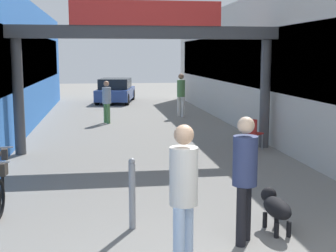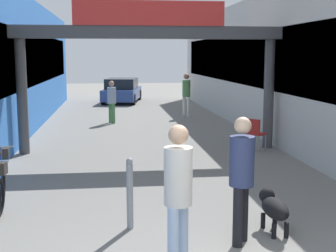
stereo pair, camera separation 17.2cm
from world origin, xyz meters
name	(u,v)px [view 1 (the left image)]	position (x,y,z in m)	size (l,w,h in m)	color
storefront_right	(290,66)	(5.09, 11.00, 2.24)	(3.00, 26.00, 4.48)	beige
arcade_sign_gateway	(146,47)	(0.00, 8.49, 2.82)	(7.40, 0.47, 4.00)	#4C4C4F
pedestrian_with_dog	(245,171)	(0.71, 1.95, 1.02)	(0.47, 0.47, 1.78)	black
pedestrian_companion	(184,188)	(-0.27, 1.21, 1.04)	(0.47, 0.47, 1.80)	#A5BFE0
pedestrian_carrying_crate	(107,99)	(-1.00, 13.94, 0.93)	(0.46, 0.46, 1.63)	#4C7F47
pedestrian_elderly_walking	(181,92)	(2.15, 15.47, 1.06)	(0.48, 0.48, 1.83)	silver
dog_on_leash	(275,206)	(1.32, 2.33, 0.37)	(0.35, 0.81, 0.59)	black
bicycle_blue_third	(0,181)	(-2.98, 4.17, 0.44)	(0.46, 1.68, 0.98)	black
bollard_post_metal	(132,193)	(-0.78, 2.71, 0.55)	(0.10, 0.10, 1.09)	gray
cafe_chair_red_nearer	(252,131)	(2.85, 8.07, 0.54)	(0.56, 0.56, 0.89)	gray
parked_car_blue	(116,91)	(-0.40, 22.01, 0.64)	(2.40, 4.24, 1.33)	#2D478C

